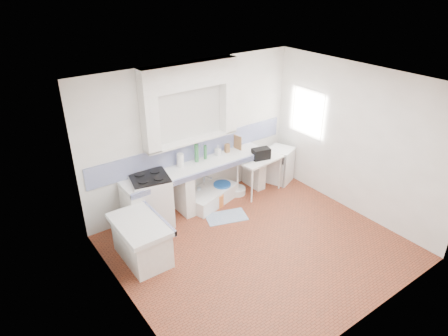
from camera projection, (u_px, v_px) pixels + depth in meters
floor at (259, 247)px, 6.77m from camera, size 4.50×4.50×0.00m
ceiling at (267, 85)px, 5.49m from camera, size 4.50×4.50×0.00m
wall_back at (193, 135)px, 7.57m from camera, size 4.50×0.00×4.50m
wall_front at (373, 239)px, 4.69m from camera, size 4.50×0.00×4.50m
wall_left at (125, 224)px, 4.95m from camera, size 0.00×4.50×4.50m
wall_right at (355, 141)px, 7.31m from camera, size 0.00×4.50×4.50m
alcove_mass at (190, 75)px, 6.90m from camera, size 1.90×0.25×0.45m
window_frame at (314, 111)px, 8.17m from camera, size 0.35×0.86×1.06m
lace_valance at (311, 94)px, 7.93m from camera, size 0.01×0.84×0.24m
counter_slab at (198, 167)px, 7.55m from camera, size 3.00×0.60×0.08m
counter_lip at (206, 173)px, 7.35m from camera, size 3.00×0.04×0.10m
counter_pier_left at (132, 211)px, 7.02m from camera, size 0.20×0.55×0.82m
counter_pier_mid at (183, 193)px, 7.57m from camera, size 0.20×0.55×0.82m
counter_pier_right at (254, 168)px, 8.49m from camera, size 0.20×0.55×0.82m
peninsula_top at (140, 224)px, 6.23m from camera, size 0.70×1.10×0.08m
peninsula_base at (142, 242)px, 6.39m from camera, size 0.60×1.00×0.62m
peninsula_lip at (159, 217)px, 6.40m from camera, size 0.04×1.10×0.10m
backsplash at (194, 149)px, 7.70m from camera, size 4.27×0.03×0.40m
stove at (151, 201)px, 7.20m from camera, size 0.79×0.77×0.95m
sink at (210, 196)px, 8.00m from camera, size 1.23×0.88×0.27m
side_table at (259, 175)px, 8.27m from camera, size 0.98×0.61×0.04m
fridge at (280, 165)px, 8.69m from camera, size 0.65×0.65×0.77m
bucket_red at (196, 205)px, 7.72m from camera, size 0.31×0.31×0.26m
bucket_orange at (217, 199)px, 7.90m from camera, size 0.36×0.36×0.26m
bucket_blue at (222, 191)px, 8.13m from camera, size 0.46×0.46×0.33m
basin_white at (237, 191)px, 8.33m from camera, size 0.40×0.40×0.14m
water_bottle_a at (199, 195)px, 7.98m from camera, size 0.11×0.11×0.33m
water_bottle_b at (211, 191)px, 8.18m from camera, size 0.09×0.09×0.29m
black_bag at (261, 154)px, 8.02m from camera, size 0.39×0.28×0.22m
green_bottle_a at (197, 153)px, 7.59m from camera, size 0.10×0.10×0.36m
green_bottle_b at (205, 152)px, 7.71m from camera, size 0.07×0.07×0.28m
knife_block at (227, 148)px, 8.02m from camera, size 0.09×0.08×0.18m
cutting_board at (238, 142)px, 8.13m from camera, size 0.04×0.22×0.29m
paper_towel at (180, 160)px, 7.43m from camera, size 0.15×0.15×0.26m
soap_bottle at (218, 150)px, 7.89m from camera, size 0.11×0.11×0.20m
rug at (226, 217)px, 7.57m from camera, size 0.86×0.66×0.01m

